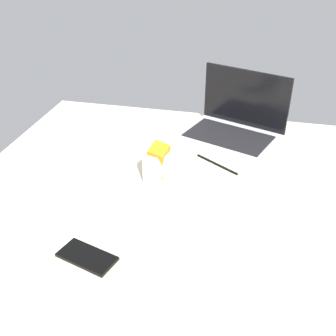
{
  "coord_description": "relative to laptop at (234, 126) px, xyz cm",
  "views": [
    {
      "loc": [
        -6.16,
        -85.71,
        87.21
      ],
      "look_at": [
        -29.38,
        15.14,
        24.0
      ],
      "focal_mm": 43.97,
      "sensor_mm": 36.0,
      "label": 1
    }
  ],
  "objects": [
    {
      "name": "cell_phone",
      "position": [
        -28.06,
        -71.41,
        -4.01
      ],
      "size": [
        15.37,
        10.56,
        0.8
      ],
      "primitive_type": "cube",
      "rotation": [
        0.0,
        0.0,
        1.28
      ],
      "color": "black",
      "rests_on": "bed_mattress"
    },
    {
      "name": "charger_cable",
      "position": [
        -3.39,
        -21.73,
        -4.11
      ],
      "size": [
        14.52,
        9.86,
        0.6
      ],
      "primitive_type": "cube",
      "rotation": [
        0.0,
        0.0,
        -0.58
      ],
      "color": "black",
      "rests_on": "bed_mattress"
    },
    {
      "name": "laptop",
      "position": [
        0.0,
        0.0,
        0.0
      ],
      "size": [
        38.88,
        32.91,
        23.0
      ],
      "rotation": [
        0.0,
        0.0,
        -0.35
      ],
      "color": "#B7BABC",
      "rests_on": "bed_mattress"
    },
    {
      "name": "snack_cup",
      "position": [
        -19.8,
        -35.74,
        1.63
      ],
      "size": [
        9.0,
        9.6,
        14.11
      ],
      "color": "silver",
      "rests_on": "bed_mattress"
    },
    {
      "name": "bed_mattress",
      "position": [
        13.04,
        -51.76,
        -13.41
      ],
      "size": [
        180.0,
        140.0,
        18.0
      ],
      "primitive_type": "cube",
      "color": "beige",
      "rests_on": "ground"
    }
  ]
}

